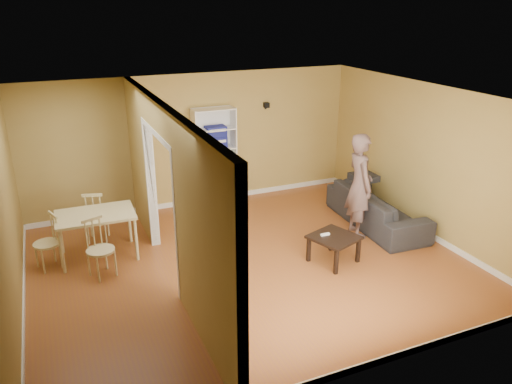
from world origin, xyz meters
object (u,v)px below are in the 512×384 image
chair_far (96,215)px  sofa (377,203)px  chair_near (100,249)px  bookshelf (214,157)px  chair_left (46,242)px  coffee_table (334,240)px  dining_table (95,218)px  person (360,177)px

chair_far → sofa: bearing=179.7°
sofa → chair_near: 4.85m
bookshelf → chair_left: size_ratio=2.26×
bookshelf → chair_left: bookshelf is taller
coffee_table → chair_near: size_ratio=0.73×
sofa → coffee_table: size_ratio=3.43×
dining_table → chair_left: 0.79m
dining_table → person: bearing=-12.3°
dining_table → chair_far: size_ratio=1.30×
person → chair_far: person is taller
chair_left → chair_near: chair_near is taller
person → chair_near: (-4.29, 0.27, -0.62)m
chair_left → dining_table: bearing=76.6°
sofa → chair_far: (-4.76, 1.35, 0.03)m
chair_near → sofa: bearing=-22.4°
coffee_table → chair_near: bearing=164.0°
sofa → chair_left: bearing=86.6°
dining_table → chair_left: (-0.75, -0.07, -0.23)m
person → bookshelf: (-1.82, 2.36, -0.09)m
sofa → bookshelf: bearing=51.0°
coffee_table → chair_far: bearing=145.7°
chair_far → dining_table: bearing=99.7°
chair_left → coffee_table: bearing=50.3°
chair_left → chair_far: size_ratio=0.95×
sofa → person: size_ratio=1.05×
bookshelf → chair_far: size_ratio=2.14×
sofa → chair_near: bearing=92.4°
coffee_table → bookshelf: bearing=106.6°
bookshelf → dining_table: bearing=-149.7°
sofa → chair_near: size_ratio=2.50×
chair_left → chair_near: 0.93m
person → chair_far: (-4.20, 1.55, -0.61)m
dining_table → chair_near: size_ratio=1.32×
chair_far → chair_near: bearing=101.3°
bookshelf → chair_near: (-2.48, -2.08, -0.53)m
chair_left → chair_far: bearing=111.4°
chair_far → person: bearing=175.3°
chair_near → chair_far: 1.28m
chair_near → chair_far: bearing=64.2°
person → chair_left: person is taller
dining_table → coffee_table: bearing=-25.8°
bookshelf → sofa: bearing=-42.3°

